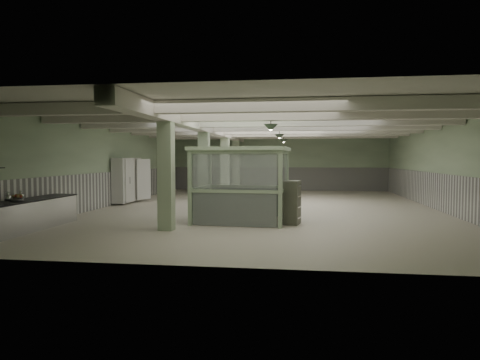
# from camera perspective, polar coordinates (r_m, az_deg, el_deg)

# --- Properties ---
(floor) EXTENTS (20.00, 20.00, 0.00)m
(floor) POSITION_cam_1_polar(r_m,az_deg,el_deg) (18.29, 3.58, -3.72)
(floor) COLOR beige
(floor) RESTS_ON ground
(ceiling) EXTENTS (14.00, 20.00, 0.02)m
(ceiling) POSITION_cam_1_polar(r_m,az_deg,el_deg) (18.22, 3.61, 7.60)
(ceiling) COLOR beige
(ceiling) RESTS_ON wall_back
(wall_back) EXTENTS (14.00, 0.02, 3.60)m
(wall_back) POSITION_cam_1_polar(r_m,az_deg,el_deg) (28.14, 5.15, 2.30)
(wall_back) COLOR #ABC39C
(wall_back) RESTS_ON floor
(wall_front) EXTENTS (14.00, 0.02, 3.60)m
(wall_front) POSITION_cam_1_polar(r_m,az_deg,el_deg) (8.23, -1.73, 0.65)
(wall_front) COLOR #ABC39C
(wall_front) RESTS_ON floor
(wall_left) EXTENTS (0.02, 20.00, 3.60)m
(wall_left) POSITION_cam_1_polar(r_m,az_deg,el_deg) (19.96, -16.88, 1.90)
(wall_left) COLOR #ABC39C
(wall_left) RESTS_ON floor
(wall_right) EXTENTS (0.02, 20.00, 3.60)m
(wall_right) POSITION_cam_1_polar(r_m,az_deg,el_deg) (18.96, 25.20, 1.69)
(wall_right) COLOR #ABC39C
(wall_right) RESTS_ON floor
(wainscot_left) EXTENTS (0.05, 19.90, 1.50)m
(wainscot_left) POSITION_cam_1_polar(r_m,az_deg,el_deg) (19.99, -16.77, -1.11)
(wainscot_left) COLOR silver
(wainscot_left) RESTS_ON floor
(wainscot_right) EXTENTS (0.05, 19.90, 1.50)m
(wainscot_right) POSITION_cam_1_polar(r_m,az_deg,el_deg) (19.00, 25.06, -1.47)
(wainscot_right) COLOR silver
(wainscot_right) RESTS_ON floor
(wainscot_back) EXTENTS (13.90, 0.05, 1.50)m
(wainscot_back) POSITION_cam_1_polar(r_m,az_deg,el_deg) (28.15, 5.14, 0.16)
(wainscot_back) COLOR silver
(wainscot_back) RESTS_ON floor
(girder) EXTENTS (0.45, 19.90, 0.40)m
(girder) POSITION_cam_1_polar(r_m,az_deg,el_deg) (18.56, -4.16, 6.83)
(girder) COLOR silver
(girder) RESTS_ON ceiling
(beam_a) EXTENTS (13.90, 0.35, 0.32)m
(beam_a) POSITION_cam_1_polar(r_m,az_deg,el_deg) (10.77, 0.53, 9.83)
(beam_a) COLOR silver
(beam_a) RESTS_ON ceiling
(beam_b) EXTENTS (13.90, 0.35, 0.32)m
(beam_b) POSITION_cam_1_polar(r_m,az_deg,el_deg) (13.24, 1.95, 8.55)
(beam_b) COLOR silver
(beam_b) RESTS_ON ceiling
(beam_c) EXTENTS (13.90, 0.35, 0.32)m
(beam_c) POSITION_cam_1_polar(r_m,az_deg,el_deg) (15.72, 2.91, 7.67)
(beam_c) COLOR silver
(beam_c) RESTS_ON ceiling
(beam_d) EXTENTS (13.90, 0.35, 0.32)m
(beam_d) POSITION_cam_1_polar(r_m,az_deg,el_deg) (18.21, 3.61, 7.03)
(beam_d) COLOR silver
(beam_d) RESTS_ON ceiling
(beam_e) EXTENTS (13.90, 0.35, 0.32)m
(beam_e) POSITION_cam_1_polar(r_m,az_deg,el_deg) (20.69, 4.14, 6.54)
(beam_e) COLOR silver
(beam_e) RESTS_ON ceiling
(beam_f) EXTENTS (13.90, 0.35, 0.32)m
(beam_f) POSITION_cam_1_polar(r_m,az_deg,el_deg) (23.19, 4.56, 6.16)
(beam_f) COLOR silver
(beam_f) RESTS_ON ceiling
(beam_g) EXTENTS (13.90, 0.35, 0.32)m
(beam_g) POSITION_cam_1_polar(r_m,az_deg,el_deg) (25.68, 4.89, 5.85)
(beam_g) COLOR silver
(beam_g) RESTS_ON ceiling
(column_a) EXTENTS (0.42, 0.42, 3.60)m
(column_a) POSITION_cam_1_polar(r_m,az_deg,el_deg) (12.72, -9.82, 1.43)
(column_a) COLOR #A8BE99
(column_a) RESTS_ON floor
(column_b) EXTENTS (0.42, 0.42, 3.60)m
(column_b) POSITION_cam_1_polar(r_m,az_deg,el_deg) (17.55, -4.83, 1.89)
(column_b) COLOR #A8BE99
(column_b) RESTS_ON floor
(column_c) EXTENTS (0.42, 0.42, 3.60)m
(column_c) POSITION_cam_1_polar(r_m,az_deg,el_deg) (22.45, -2.00, 2.14)
(column_c) COLOR #A8BE99
(column_c) RESTS_ON floor
(column_d) EXTENTS (0.42, 0.42, 3.60)m
(column_d) POSITION_cam_1_polar(r_m,az_deg,el_deg) (26.40, -0.50, 2.27)
(column_d) COLOR #A8BE99
(column_d) RESTS_ON floor
(pendant_front) EXTENTS (0.44, 0.44, 0.22)m
(pendant_front) POSITION_cam_1_polar(r_m,az_deg,el_deg) (13.17, 4.13, 6.96)
(pendant_front) COLOR #2C392B
(pendant_front) RESTS_ON ceiling
(pendant_mid) EXTENTS (0.44, 0.44, 0.22)m
(pendant_mid) POSITION_cam_1_polar(r_m,az_deg,el_deg) (18.65, 5.27, 5.79)
(pendant_mid) COLOR #2C392B
(pendant_mid) RESTS_ON ceiling
(pendant_back) EXTENTS (0.44, 0.44, 0.22)m
(pendant_back) POSITION_cam_1_polar(r_m,az_deg,el_deg) (23.64, 5.84, 5.20)
(pendant_back) COLOR #2C392B
(pendant_back) RESTS_ON ceiling
(prep_counter) EXTENTS (0.86, 4.94, 0.91)m
(prep_counter) POSITION_cam_1_polar(r_m,az_deg,el_deg) (13.75, -27.40, -4.35)
(prep_counter) COLOR #B6B7BB
(prep_counter) RESTS_ON floor
(pitcher_near) EXTENTS (0.24, 0.26, 0.28)m
(pitcher_near) POSITION_cam_1_polar(r_m,az_deg,el_deg) (13.54, -28.55, -2.01)
(pitcher_near) COLOR #B6B7BB
(pitcher_near) RESTS_ON prep_counter
(pitcher_far) EXTENTS (0.22, 0.24, 0.28)m
(pitcher_far) POSITION_cam_1_polar(r_m,az_deg,el_deg) (13.96, -27.23, -1.85)
(pitcher_far) COLOR #B6B7BB
(pitcher_far) RESTS_ON prep_counter
(veg_colander) EXTENTS (0.54, 0.54, 0.19)m
(veg_colander) POSITION_cam_1_polar(r_m,az_deg,el_deg) (13.65, -27.65, -2.16)
(veg_colander) COLOR #444349
(veg_colander) RESTS_ON prep_counter
(walkin_cooler) EXTENTS (0.93, 2.24, 2.05)m
(walkin_cooler) POSITION_cam_1_polar(r_m,az_deg,el_deg) (20.74, -14.76, -0.17)
(walkin_cooler) COLOR silver
(walkin_cooler) RESTS_ON floor
(guard_booth) EXTENTS (3.22, 2.77, 2.48)m
(guard_booth) POSITION_cam_1_polar(r_m,az_deg,el_deg) (14.26, 0.19, 1.22)
(guard_booth) COLOR #9EB792
(guard_booth) RESTS_ON floor
(filing_cabinet) EXTENTS (0.58, 0.73, 1.40)m
(filing_cabinet) POSITION_cam_1_polar(r_m,az_deg,el_deg) (13.81, 6.96, -3.00)
(filing_cabinet) COLOR #565849
(filing_cabinet) RESTS_ON floor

